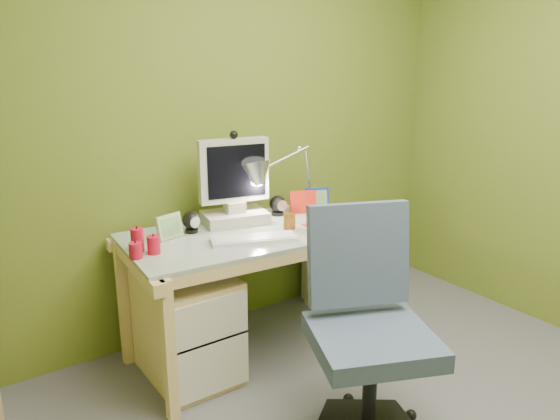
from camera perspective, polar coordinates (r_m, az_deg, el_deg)
wall_back at (r=3.12m, az=-6.40°, el=8.74°), size 3.20×0.01×2.40m
desk at (r=2.98m, az=-2.80°, el=-8.61°), size 1.36×0.76×0.70m
monitor at (r=2.93m, az=-4.83°, el=3.16°), size 0.38×0.27×0.48m
speaker_left at (r=2.84m, az=-9.25°, el=-1.26°), size 0.11×0.11×0.11m
speaker_right at (r=3.10m, az=-0.26°, el=0.47°), size 0.11×0.11×0.11m
keyboard at (r=2.69m, az=-2.75°, el=-3.06°), size 0.44×0.28×0.02m
mousepad at (r=2.95m, az=4.82°, el=-1.50°), size 0.22×0.16×0.01m
mouse at (r=2.95m, az=4.83°, el=-1.18°), size 0.13×0.09×0.04m
amber_tumbler at (r=2.87m, az=0.99°, el=-1.18°), size 0.07×0.07×0.08m
candle_cluster at (r=2.59m, az=-14.36°, el=-3.30°), size 0.17×0.15×0.11m
photo_frame_red at (r=3.15m, az=2.40°, el=0.87°), size 0.14×0.09×0.13m
photo_frame_blue at (r=3.27m, az=3.93°, el=1.31°), size 0.14×0.07×0.12m
photo_frame_green at (r=2.77m, az=-11.48°, el=-1.69°), size 0.14×0.06×0.12m
desk_lamp at (r=3.17m, az=2.22°, el=4.93°), size 0.53×0.24×0.56m
task_chair at (r=2.30m, az=9.64°, el=-12.91°), size 0.71×0.71×0.98m
radiator at (r=3.72m, az=5.25°, el=-6.16°), size 0.38×0.17×0.37m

